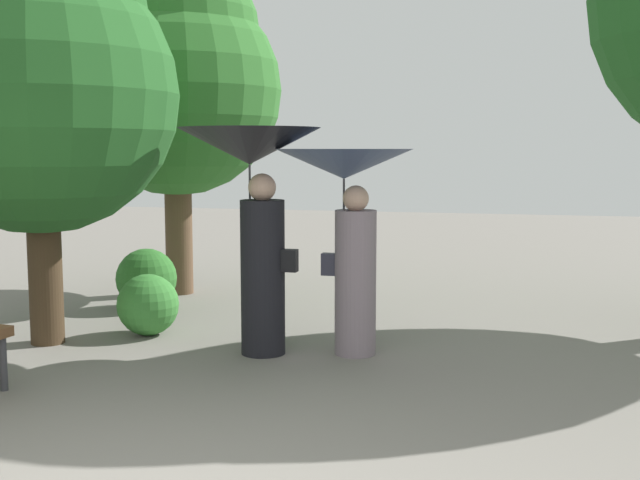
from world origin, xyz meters
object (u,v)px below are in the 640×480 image
Objects in this scene: tree_near_left at (37,72)px; person_left at (254,185)px; person_right at (348,201)px; tree_mid_left at (176,72)px.

person_left is at bearing 4.03° from tree_near_left.
person_left reaches higher than person_right.
person_right is at bearing -41.60° from tree_mid_left.
tree_near_left reaches higher than person_right.
person_left is at bearing -53.82° from tree_mid_left.
person_right is 0.46× the size of tree_near_left.
person_left is at bearing 108.62° from person_right.
tree_near_left is 2.79m from tree_mid_left.
tree_mid_left reaches higher than person_right.
tree_near_left is at bearing -92.68° from tree_mid_left.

